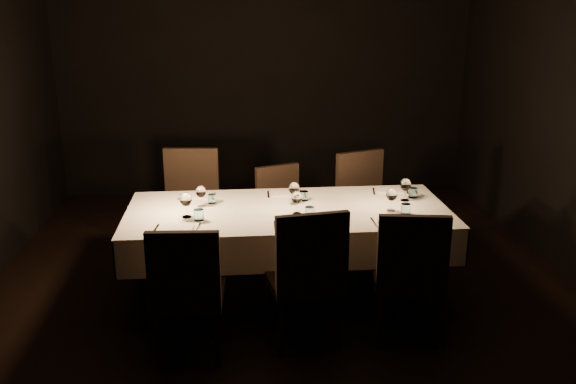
{
  "coord_description": "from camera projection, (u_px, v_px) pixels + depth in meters",
  "views": [
    {
      "loc": [
        -0.42,
        -4.51,
        2.3
      ],
      "look_at": [
        0.0,
        0.0,
        0.9
      ],
      "focal_mm": 38.0,
      "sensor_mm": 36.0,
      "label": 1
    }
  ],
  "objects": [
    {
      "name": "dining_table",
      "position": [
        288.0,
        218.0,
        4.8
      ],
      "size": [
        2.52,
        1.12,
        0.76
      ],
      "color": "black",
      "rests_on": "ground"
    },
    {
      "name": "chair_near_right",
      "position": [
        409.0,
        271.0,
        4.19
      ],
      "size": [
        0.54,
        0.54,
        0.99
      ],
      "rotation": [
        0.0,
        0.0,
        2.99
      ],
      "color": "black",
      "rests_on": "ground"
    },
    {
      "name": "chair_far_center",
      "position": [
        282.0,
        209.0,
        5.6
      ],
      "size": [
        0.55,
        0.55,
        0.89
      ],
      "rotation": [
        0.0,
        0.0,
        0.36
      ],
      "color": "black",
      "rests_on": "ground"
    },
    {
      "name": "chair_near_left",
      "position": [
        187.0,
        287.0,
        3.98
      ],
      "size": [
        0.49,
        0.49,
        0.96
      ],
      "rotation": [
        0.0,
        0.0,
        3.08
      ],
      "color": "black",
      "rests_on": "ground"
    },
    {
      "name": "place_setting_near_right",
      "position": [
        395.0,
        206.0,
        4.62
      ],
      "size": [
        0.33,
        0.41,
        0.19
      ],
      "rotation": [
        0.0,
        0.0,
        0.01
      ],
      "color": "silver",
      "rests_on": "dining_table"
    },
    {
      "name": "place_setting_near_left",
      "position": [
        186.0,
        212.0,
        4.48
      ],
      "size": [
        0.36,
        0.41,
        0.19
      ],
      "rotation": [
        0.0,
        0.0,
        -0.13
      ],
      "color": "silver",
      "rests_on": "dining_table"
    },
    {
      "name": "room",
      "position": [
        288.0,
        116.0,
        4.56
      ],
      "size": [
        5.01,
        6.01,
        3.01
      ],
      "color": "black",
      "rests_on": "ground"
    },
    {
      "name": "chair_near_center",
      "position": [
        307.0,
        272.0,
        4.13
      ],
      "size": [
        0.56,
        0.56,
        1.02
      ],
      "rotation": [
        0.0,
        0.0,
        3.29
      ],
      "color": "black",
      "rests_on": "ground"
    },
    {
      "name": "chair_far_left",
      "position": [
        191.0,
        202.0,
        5.58
      ],
      "size": [
        0.54,
        0.54,
        1.04
      ],
      "rotation": [
        0.0,
        0.0,
        -0.1
      ],
      "color": "black",
      "rests_on": "ground"
    },
    {
      "name": "chair_far_right",
      "position": [
        366.0,
        202.0,
        5.61
      ],
      "size": [
        0.62,
        0.62,
        1.01
      ],
      "rotation": [
        0.0,
        0.0,
        0.35
      ],
      "color": "black",
      "rests_on": "ground"
    },
    {
      "name": "place_setting_far_right",
      "position": [
        402.0,
        189.0,
        5.05
      ],
      "size": [
        0.35,
        0.41,
        0.19
      ],
      "rotation": [
        0.0,
        0.0,
        -0.19
      ],
      "color": "silver",
      "rests_on": "dining_table"
    },
    {
      "name": "place_setting_near_center",
      "position": [
        299.0,
        209.0,
        4.56
      ],
      "size": [
        0.32,
        0.4,
        0.18
      ],
      "rotation": [
        0.0,
        0.0,
        -0.05
      ],
      "color": "silver",
      "rests_on": "dining_table"
    },
    {
      "name": "place_setting_far_left",
      "position": [
        202.0,
        195.0,
        4.91
      ],
      "size": [
        0.32,
        0.39,
        0.17
      ],
      "rotation": [
        0.0,
        0.0,
        -0.19
      ],
      "color": "silver",
      "rests_on": "dining_table"
    },
    {
      "name": "place_setting_far_center",
      "position": [
        293.0,
        192.0,
        4.97
      ],
      "size": [
        0.33,
        0.4,
        0.18
      ],
      "rotation": [
        0.0,
        0.0,
        -0.03
      ],
      "color": "silver",
      "rests_on": "dining_table"
    }
  ]
}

